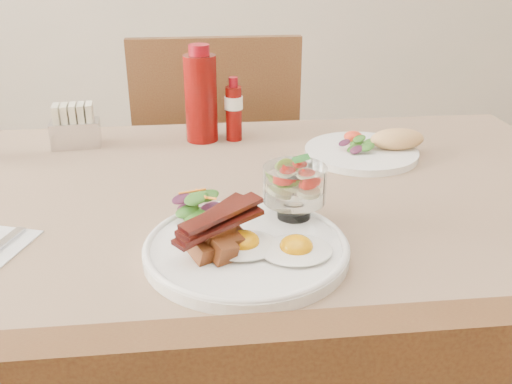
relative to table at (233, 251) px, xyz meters
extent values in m
cylinder|color=brown|center=(0.59, 0.36, -0.31)|extent=(0.06, 0.06, 0.71)
cube|color=brown|center=(0.00, 0.00, 0.07)|extent=(1.30, 0.85, 0.04)
cube|color=#8D7156|center=(0.00, 0.00, 0.09)|extent=(1.33, 0.88, 0.00)
cylinder|color=brown|center=(-0.18, 0.57, -0.44)|extent=(0.04, 0.04, 0.45)
cylinder|color=brown|center=(0.18, 0.57, -0.44)|extent=(0.04, 0.04, 0.45)
cylinder|color=brown|center=(-0.18, 0.93, -0.44)|extent=(0.04, 0.04, 0.45)
cylinder|color=brown|center=(0.18, 0.93, -0.44)|extent=(0.04, 0.04, 0.45)
cube|color=brown|center=(0.00, 0.75, -0.20)|extent=(0.42, 0.42, 0.03)
cube|color=brown|center=(0.00, 0.55, 0.04)|extent=(0.42, 0.03, 0.46)
cylinder|color=white|center=(0.01, -0.16, 0.10)|extent=(0.28, 0.28, 0.02)
ellipsoid|color=white|center=(0.07, -0.19, 0.11)|extent=(0.12, 0.11, 0.01)
ellipsoid|color=orange|center=(0.07, -0.19, 0.12)|extent=(0.04, 0.04, 0.03)
ellipsoid|color=white|center=(0.00, -0.17, 0.11)|extent=(0.12, 0.11, 0.01)
ellipsoid|color=orange|center=(0.00, -0.17, 0.12)|extent=(0.04, 0.04, 0.03)
cube|color=brown|center=(-0.04, -0.17, 0.12)|extent=(0.03, 0.03, 0.03)
cube|color=brown|center=(-0.02, -0.18, 0.12)|extent=(0.03, 0.03, 0.03)
cube|color=brown|center=(-0.05, -0.20, 0.12)|extent=(0.03, 0.03, 0.02)
cube|color=brown|center=(-0.01, -0.16, 0.12)|extent=(0.03, 0.03, 0.03)
cube|color=brown|center=(-0.02, -0.20, 0.12)|extent=(0.03, 0.03, 0.03)
cube|color=brown|center=(-0.06, -0.17, 0.12)|extent=(0.03, 0.03, 0.02)
cube|color=brown|center=(-0.02, -0.17, 0.14)|extent=(0.03, 0.03, 0.03)
cube|color=brown|center=(-0.04, -0.18, 0.14)|extent=(0.03, 0.03, 0.02)
cube|color=#4F150D|center=(-0.04, -0.17, 0.14)|extent=(0.11, 0.10, 0.01)
cube|color=#4F150D|center=(-0.03, -0.18, 0.15)|extent=(0.12, 0.08, 0.01)
cube|color=#4F150D|center=(-0.03, -0.17, 0.15)|extent=(0.10, 0.11, 0.01)
cube|color=#4F150D|center=(-0.02, -0.17, 0.16)|extent=(0.11, 0.09, 0.01)
ellipsoid|color=#184B14|center=(-0.06, -0.08, 0.11)|extent=(0.05, 0.04, 0.01)
ellipsoid|color=#184B14|center=(-0.04, -0.07, 0.11)|extent=(0.04, 0.04, 0.01)
ellipsoid|color=#3B1228|center=(-0.07, -0.06, 0.12)|extent=(0.04, 0.03, 0.01)
ellipsoid|color=#184B14|center=(-0.06, -0.10, 0.12)|extent=(0.05, 0.04, 0.01)
ellipsoid|color=#184B14|center=(-0.07, -0.09, 0.12)|extent=(0.04, 0.03, 0.01)
ellipsoid|color=#3B1228|center=(-0.04, -0.09, 0.13)|extent=(0.04, 0.03, 0.01)
ellipsoid|color=#184B14|center=(-0.06, -0.05, 0.13)|extent=(0.04, 0.04, 0.01)
ellipsoid|color=#184B14|center=(-0.04, -0.06, 0.13)|extent=(0.04, 0.03, 0.01)
ellipsoid|color=#3B1228|center=(-0.08, -0.07, 0.14)|extent=(0.03, 0.03, 0.01)
ellipsoid|color=#184B14|center=(-0.06, -0.09, 0.14)|extent=(0.04, 0.03, 0.01)
cylinder|color=orange|center=(-0.05, -0.07, 0.14)|extent=(0.02, 0.04, 0.01)
cylinder|color=orange|center=(-0.06, -0.06, 0.14)|extent=(0.04, 0.01, 0.01)
cylinder|color=orange|center=(-0.05, -0.09, 0.14)|extent=(0.04, 0.03, 0.01)
cylinder|color=white|center=(0.09, -0.09, 0.11)|extent=(0.05, 0.05, 0.01)
cylinder|color=white|center=(0.09, -0.09, 0.12)|extent=(0.02, 0.02, 0.02)
cylinder|color=white|center=(0.09, -0.09, 0.16)|extent=(0.09, 0.09, 0.05)
cylinder|color=#FFF3B4|center=(0.07, -0.08, 0.15)|extent=(0.03, 0.03, 0.01)
cylinder|color=#FFF3B4|center=(0.10, -0.09, 0.15)|extent=(0.03, 0.03, 0.01)
cylinder|color=#FFF3B4|center=(0.09, -0.07, 0.16)|extent=(0.03, 0.03, 0.01)
cylinder|color=#7CB437|center=(0.08, -0.07, 0.17)|extent=(0.04, 0.04, 0.01)
cone|color=red|center=(0.10, -0.10, 0.18)|extent=(0.03, 0.03, 0.03)
cone|color=red|center=(0.07, -0.09, 0.18)|extent=(0.03, 0.03, 0.03)
cone|color=red|center=(0.09, -0.07, 0.18)|extent=(0.03, 0.03, 0.03)
ellipsoid|color=#328B36|center=(0.09, -0.09, 0.20)|extent=(0.02, 0.01, 0.00)
ellipsoid|color=#328B36|center=(0.10, -0.08, 0.20)|extent=(0.02, 0.01, 0.00)
cylinder|color=white|center=(0.27, 0.19, 0.10)|extent=(0.22, 0.22, 0.01)
ellipsoid|color=#184B14|center=(0.25, 0.19, 0.11)|extent=(0.04, 0.04, 0.01)
ellipsoid|color=#184B14|center=(0.27, 0.21, 0.11)|extent=(0.04, 0.03, 0.01)
ellipsoid|color=#3B1228|center=(0.25, 0.17, 0.11)|extent=(0.03, 0.03, 0.01)
ellipsoid|color=#184B14|center=(0.27, 0.17, 0.11)|extent=(0.04, 0.03, 0.01)
ellipsoid|color=#184B14|center=(0.28, 0.20, 0.12)|extent=(0.03, 0.03, 0.01)
ellipsoid|color=#3B1228|center=(0.23, 0.19, 0.12)|extent=(0.03, 0.03, 0.01)
ellipsoid|color=#184B14|center=(0.27, 0.20, 0.12)|extent=(0.03, 0.03, 0.01)
ellipsoid|color=red|center=(0.26, 0.23, 0.11)|extent=(0.04, 0.03, 0.02)
ellipsoid|color=tan|center=(0.34, 0.19, 0.12)|extent=(0.12, 0.09, 0.04)
cylinder|color=#620705|center=(-0.04, 0.33, 0.18)|extent=(0.09, 0.09, 0.18)
cylinder|color=maroon|center=(-0.04, 0.33, 0.28)|extent=(0.06, 0.06, 0.02)
cylinder|color=#620705|center=(0.03, 0.32, 0.15)|extent=(0.04, 0.04, 0.11)
cylinder|color=white|center=(0.03, 0.32, 0.17)|extent=(0.04, 0.04, 0.03)
cylinder|color=maroon|center=(0.03, 0.32, 0.21)|extent=(0.02, 0.02, 0.02)
cube|color=silver|center=(-0.30, 0.31, 0.12)|extent=(0.10, 0.06, 0.05)
cube|color=#C2B689|center=(-0.33, 0.31, 0.15)|extent=(0.02, 0.04, 0.06)
cube|color=#C2B689|center=(-0.31, 0.31, 0.15)|extent=(0.02, 0.04, 0.06)
cube|color=#C2B689|center=(-0.30, 0.31, 0.15)|extent=(0.02, 0.04, 0.06)
cube|color=#C2B689|center=(-0.28, 0.31, 0.15)|extent=(0.02, 0.04, 0.06)
cube|color=#C2B689|center=(-0.27, 0.32, 0.15)|extent=(0.02, 0.04, 0.06)
camera|label=1|loc=(-0.05, -0.83, 0.49)|focal=40.00mm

